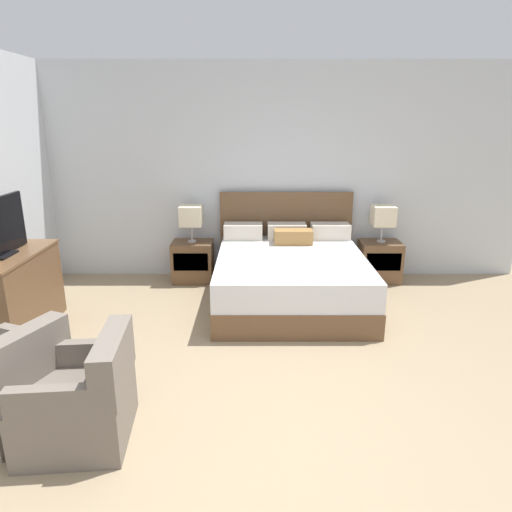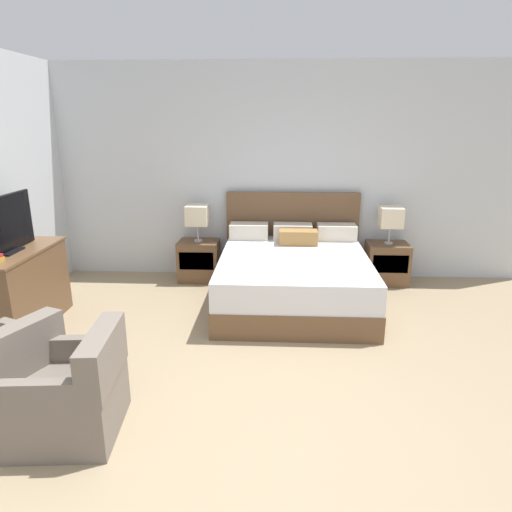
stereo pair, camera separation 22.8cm
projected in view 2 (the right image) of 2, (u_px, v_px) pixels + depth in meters
name	position (u px, v px, depth m)	size (l,w,h in m)	color
ground_plane	(262.00, 448.00, 3.05)	(10.76, 10.76, 0.00)	#998466
wall_back	(273.00, 173.00, 6.11)	(6.98, 0.06, 2.84)	silver
bed	(293.00, 276.00, 5.42)	(1.79, 2.03, 1.18)	brown
nightstand_left	(199.00, 260.00, 6.20)	(0.53, 0.42, 0.54)	brown
nightstand_right	(387.00, 263.00, 6.07)	(0.53, 0.42, 0.54)	brown
table_lamp_left	(197.00, 215.00, 6.02)	(0.29, 0.29, 0.49)	#B7B7BC
table_lamp_right	(391.00, 217.00, 5.89)	(0.29, 0.29, 0.49)	#B7B7BC
dresser	(19.00, 288.00, 4.72)	(0.55, 1.20, 0.84)	brown
tv	(5.00, 226.00, 4.46)	(0.18, 0.94, 0.57)	black
armchair_by_window	(3.00, 380.00, 3.33)	(0.89, 0.89, 0.76)	#70665B
armchair_companion	(73.00, 395.00, 3.14)	(0.75, 0.74, 0.76)	#70665B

